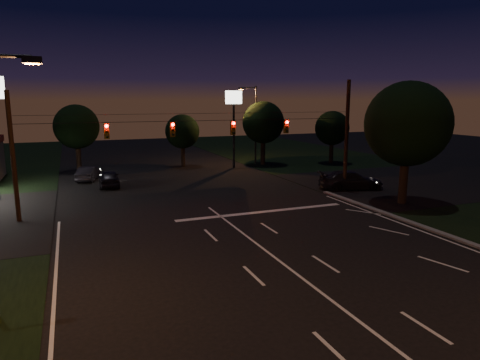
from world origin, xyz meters
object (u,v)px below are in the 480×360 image
utility_pole_right (344,191)px  tree_right_near (406,125)px  car_oncoming_a (109,178)px  car_cross (351,180)px  car_oncoming_b (88,174)px

utility_pole_right → tree_right_near: size_ratio=1.03×
tree_right_near → car_oncoming_a: tree_right_near is taller
utility_pole_right → car_cross: size_ratio=1.68×
utility_pole_right → car_oncoming_a: (-17.81, 9.30, 0.72)m
car_oncoming_a → car_oncoming_b: 3.93m
utility_pole_right → car_cross: 1.34m
tree_right_near → car_oncoming_a: (-19.34, 14.14, -4.95)m
utility_pole_right → car_cross: (0.98, 0.47, 0.78)m
tree_right_near → car_oncoming_b: size_ratio=2.17×
utility_pole_right → car_oncoming_b: bearing=146.3°
tree_right_near → car_cross: bearing=95.9°
utility_pole_right → car_oncoming_a: size_ratio=2.12×
car_oncoming_a → car_cross: (18.79, -8.83, 0.05)m
utility_pole_right → car_oncoming_b: 23.28m
tree_right_near → car_oncoming_a: size_ratio=2.07×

